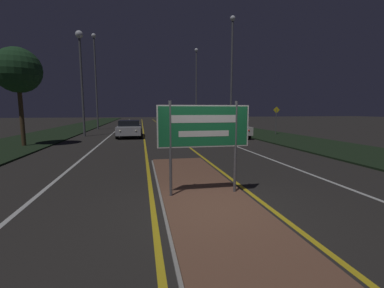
{
  "coord_description": "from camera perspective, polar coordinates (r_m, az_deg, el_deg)",
  "views": [
    {
      "loc": [
        -1.51,
        -5.37,
        2.2
      ],
      "look_at": [
        0.0,
        2.24,
        1.18
      ],
      "focal_mm": 24.0,
      "sensor_mm": 36.0,
      "label": 1
    }
  ],
  "objects": [
    {
      "name": "lane_line_white_left",
      "position": [
        30.57,
        -16.28,
        3.07
      ],
      "size": [
        0.12,
        70.0,
        0.01
      ],
      "color": "silver",
      "rests_on": "ground_plane"
    },
    {
      "name": "centre_line_yellow_right",
      "position": [
        30.58,
        -5.95,
        3.33
      ],
      "size": [
        0.12,
        70.0,
        0.01
      ],
      "color": "gold",
      "rests_on": "ground_plane"
    },
    {
      "name": "centre_line_yellow_left",
      "position": [
        30.45,
        -10.83,
        3.22
      ],
      "size": [
        0.12,
        70.0,
        0.01
      ],
      "color": "gold",
      "rests_on": "ground_plane"
    },
    {
      "name": "highway_sign",
      "position": [
        6.31,
        2.67,
        3.21
      ],
      "size": [
        2.3,
        0.07,
        2.32
      ],
      "color": "#56565B",
      "rests_on": "median_island"
    },
    {
      "name": "car_receding_0",
      "position": [
        21.05,
        8.89,
        3.53
      ],
      "size": [
        1.99,
        4.23,
        1.49
      ],
      "color": "silver",
      "rests_on": "ground_plane"
    },
    {
      "name": "streetlight_left_far",
      "position": [
        32.23,
        -20.68,
        14.91
      ],
      "size": [
        0.5,
        0.5,
        10.73
      ],
      "color": "#56565B",
      "rests_on": "ground_plane"
    },
    {
      "name": "median_island",
      "position": [
        6.65,
        2.57,
        -11.42
      ],
      "size": [
        2.21,
        9.81,
        0.1
      ],
      "color": "#999993",
      "rests_on": "ground_plane"
    },
    {
      "name": "streetlight_right_far",
      "position": [
        36.81,
        0.96,
        14.13
      ],
      "size": [
        0.48,
        0.48,
        10.66
      ],
      "color": "#56565B",
      "rests_on": "ground_plane"
    },
    {
      "name": "edge_line_white_left",
      "position": [
        30.98,
        -21.82,
        2.89
      ],
      "size": [
        0.1,
        70.0,
        0.01
      ],
      "color": "silver",
      "rests_on": "ground_plane"
    },
    {
      "name": "roadside_palm_left",
      "position": [
        18.6,
        -34.25,
        13.32
      ],
      "size": [
        2.61,
        2.61,
        5.76
      ],
      "color": "#4C3823",
      "rests_on": "verge_left"
    },
    {
      "name": "verge_right",
      "position": [
        27.74,
        12.2,
        2.86
      ],
      "size": [
        5.0,
        100.0,
        0.08
      ],
      "color": "black",
      "rests_on": "ground_plane"
    },
    {
      "name": "car_receding_2",
      "position": [
        41.28,
        -0.75,
        5.54
      ],
      "size": [
        1.99,
        4.59,
        1.51
      ],
      "color": "black",
      "rests_on": "ground_plane"
    },
    {
      "name": "car_receding_1",
      "position": [
        31.98,
        1.73,
        4.86
      ],
      "size": [
        1.97,
        4.11,
        1.38
      ],
      "color": "maroon",
      "rests_on": "ground_plane"
    },
    {
      "name": "edge_line_white_right",
      "position": [
        31.67,
        4.76,
        3.49
      ],
      "size": [
        0.1,
        70.0,
        0.01
      ],
      "color": "silver",
      "rests_on": "ground_plane"
    },
    {
      "name": "streetlight_right_near",
      "position": [
        24.35,
        8.84,
        17.07
      ],
      "size": [
        0.47,
        0.47,
        10.45
      ],
      "color": "#56565B",
      "rests_on": "ground_plane"
    },
    {
      "name": "verge_left",
      "position": [
        26.69,
        -28.63,
        1.93
      ],
      "size": [
        5.0,
        100.0,
        0.08
      ],
      "color": "black",
      "rests_on": "ground_plane"
    },
    {
      "name": "car_approaching_0",
      "position": [
        22.04,
        -13.74,
        3.44
      ],
      "size": [
        1.99,
        4.71,
        1.37
      ],
      "color": "#B7B7BC",
      "rests_on": "ground_plane"
    },
    {
      "name": "streetlight_left_near",
      "position": [
        23.96,
        -23.49,
        16.15
      ],
      "size": [
        0.61,
        0.61,
        8.63
      ],
      "color": "#56565B",
      "rests_on": "ground_plane"
    },
    {
      "name": "lane_line_white_right",
      "position": [
        30.98,
        -0.59,
        3.42
      ],
      "size": [
        0.12,
        70.0,
        0.01
      ],
      "color": "silver",
      "rests_on": "ground_plane"
    },
    {
      "name": "ground_plane",
      "position": [
        6.0,
        4.3,
        -14.01
      ],
      "size": [
        160.0,
        160.0,
        0.0
      ],
      "primitive_type": "plane",
      "color": "#282623"
    },
    {
      "name": "warning_sign",
      "position": [
        23.95,
        18.2,
        5.57
      ],
      "size": [
        0.6,
        0.06,
        2.45
      ],
      "color": "#56565B",
      "rests_on": "verge_right"
    }
  ]
}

